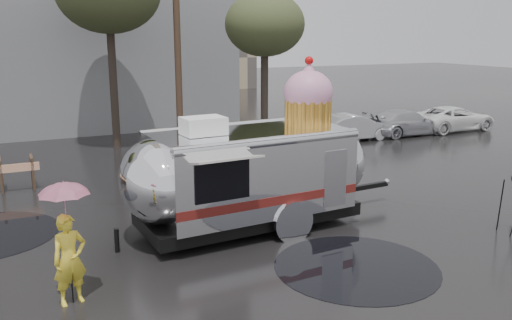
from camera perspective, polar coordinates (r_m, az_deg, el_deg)
ground at (r=10.19m, az=2.63°, el=-14.65°), size 120.00×120.00×0.00m
puddles at (r=12.39m, az=-8.18°, el=-9.48°), size 10.91×10.76×0.01m
utility_pole at (r=22.96m, az=-8.30°, el=12.78°), size 1.60×0.28×9.00m
tree_right at (r=23.31m, az=0.92°, el=13.99°), size 3.36×3.36×6.42m
parked_cars at (r=25.90m, az=13.48°, el=3.93°), size 13.20×1.90×1.50m
airstream_trailer at (r=13.32m, az=-0.39°, el=-0.92°), size 7.95×3.30×4.28m
person_left at (r=10.33m, az=-19.02°, el=-9.89°), size 0.69×0.54×1.67m
umbrella_pink at (r=9.96m, az=-19.49°, el=-4.14°), size 1.09×1.09×2.29m
tripod at (r=14.48m, az=25.34°, el=-3.81°), size 0.58×0.56×1.43m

